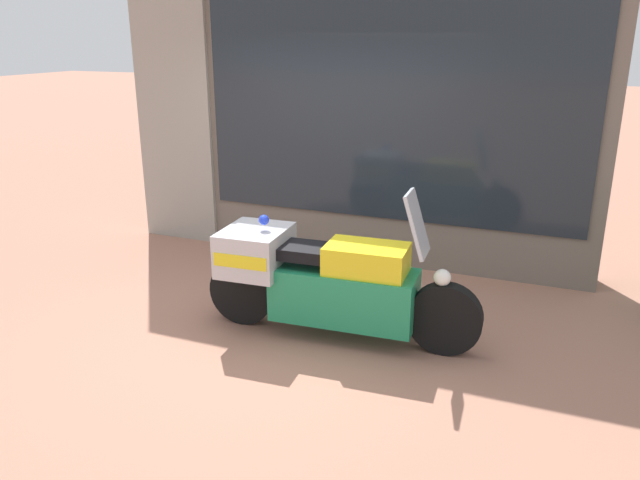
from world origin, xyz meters
TOP-DOWN VIEW (x-y plane):
  - ground_plane at (0.00, 0.00)m, footprint 60.00×60.00m
  - shop_building at (-0.42, 2.00)m, footprint 5.41×0.55m
  - window_display at (0.43, 2.03)m, footprint 3.95×0.30m
  - paramedic_motorcycle at (0.47, -0.06)m, footprint 2.40×0.66m

SIDE VIEW (x-z plane):
  - ground_plane at x=0.00m, z-range 0.00..0.00m
  - window_display at x=0.43m, z-range -0.54..1.51m
  - paramedic_motorcycle at x=0.47m, z-range -0.15..1.18m
  - shop_building at x=-0.42m, z-range 0.01..3.69m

